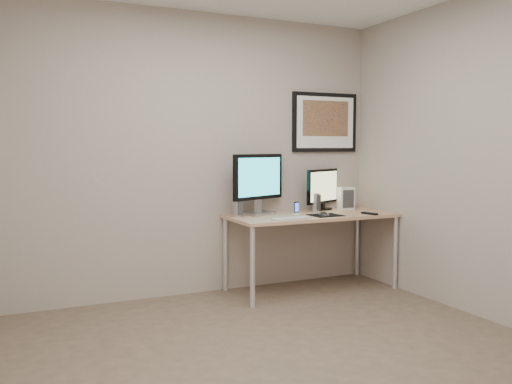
# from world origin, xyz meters

# --- Properties ---
(floor) EXTENTS (3.60, 3.60, 0.00)m
(floor) POSITION_xyz_m (0.00, 0.00, 0.00)
(floor) COLOR brown
(floor) RESTS_ON ground
(room) EXTENTS (3.60, 3.60, 3.60)m
(room) POSITION_xyz_m (0.00, 0.45, 1.64)
(room) COLOR white
(room) RESTS_ON ground
(desk) EXTENTS (1.60, 0.70, 0.73)m
(desk) POSITION_xyz_m (1.00, 1.35, 0.66)
(desk) COLOR #B07E55
(desk) RESTS_ON floor
(framed_art) EXTENTS (0.75, 0.04, 0.60)m
(framed_art) POSITION_xyz_m (1.35, 1.68, 1.62)
(framed_art) COLOR black
(framed_art) RESTS_ON room
(monitor_large) EXTENTS (0.60, 0.30, 0.57)m
(monitor_large) POSITION_xyz_m (0.52, 1.53, 1.05)
(monitor_large) COLOR #A5A6AA
(monitor_large) RESTS_ON desk
(monitor_tv) EXTENTS (0.49, 0.26, 0.42)m
(monitor_tv) POSITION_xyz_m (1.28, 1.60, 0.95)
(monitor_tv) COLOR black
(monitor_tv) RESTS_ON desk
(speaker_left) EXTENTS (0.10, 0.10, 0.19)m
(speaker_left) POSITION_xyz_m (0.28, 1.46, 0.83)
(speaker_left) COLOR #A5A6AA
(speaker_left) RESTS_ON desk
(speaker_right) EXTENTS (0.10, 0.10, 0.18)m
(speaker_right) POSITION_xyz_m (1.14, 1.51, 0.82)
(speaker_right) COLOR #A5A6AA
(speaker_right) RESTS_ON desk
(phone_dock) EXTENTS (0.06, 0.06, 0.12)m
(phone_dock) POSITION_xyz_m (0.87, 1.41, 0.79)
(phone_dock) COLOR black
(phone_dock) RESTS_ON desk
(keyboard) EXTENTS (0.39, 0.14, 0.01)m
(keyboard) POSITION_xyz_m (0.66, 1.12, 0.74)
(keyboard) COLOR silver
(keyboard) RESTS_ON desk
(mousepad) EXTENTS (0.29, 0.26, 0.00)m
(mousepad) POSITION_xyz_m (1.07, 1.21, 0.73)
(mousepad) COLOR black
(mousepad) RESTS_ON desk
(mouse) EXTENTS (0.06, 0.10, 0.03)m
(mouse) POSITION_xyz_m (1.05, 1.20, 0.75)
(mouse) COLOR black
(mouse) RESTS_ON mousepad
(remote) EXTENTS (0.08, 0.18, 0.02)m
(remote) POSITION_xyz_m (1.49, 1.10, 0.74)
(remote) COLOR black
(remote) RESTS_ON desk
(fan_unit) EXTENTS (0.17, 0.13, 0.23)m
(fan_unit) POSITION_xyz_m (1.52, 1.53, 0.85)
(fan_unit) COLOR silver
(fan_unit) RESTS_ON desk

